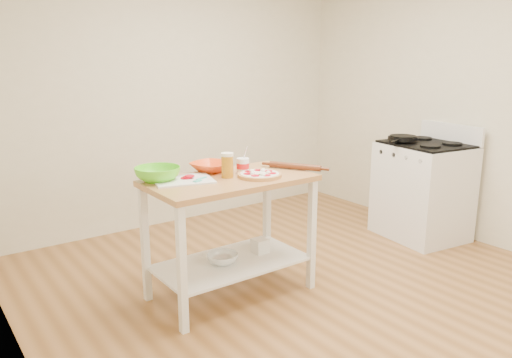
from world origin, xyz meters
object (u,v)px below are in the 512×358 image
at_px(rolling_pin, 295,167).
at_px(shelf_bin, 260,246).
at_px(pizza, 260,175).
at_px(yogurt_tub, 243,166).
at_px(green_bowl, 158,174).
at_px(prep_island, 230,211).
at_px(orange_bowl, 211,167).
at_px(spatula, 200,179).
at_px(knife, 174,176).
at_px(cutting_board, 183,180).
at_px(gas_stove, 423,190).
at_px(skillet, 403,138).
at_px(shelf_glass_bowl, 223,258).
at_px(beer_pint, 227,165).

xyz_separation_m(rolling_pin, shelf_bin, (-0.27, 0.08, -0.61)).
xyz_separation_m(pizza, yogurt_tub, (-0.03, 0.17, 0.04)).
xyz_separation_m(green_bowl, yogurt_tub, (0.62, -0.15, 0.01)).
bearing_deg(prep_island, shelf_bin, 2.68).
xyz_separation_m(prep_island, green_bowl, (-0.46, 0.22, 0.30)).
height_order(pizza, shelf_bin, pizza).
height_order(pizza, orange_bowl, orange_bowl).
height_order(spatula, knife, knife).
height_order(cutting_board, shelf_bin, cutting_board).
relative_size(cutting_board, yogurt_tub, 2.31).
bearing_deg(green_bowl, knife, -5.20).
xyz_separation_m(prep_island, gas_stove, (2.21, -0.06, -0.18)).
bearing_deg(yogurt_tub, cutting_board, 174.21).
relative_size(prep_island, shelf_bin, 10.85).
bearing_deg(spatula, pizza, -35.10).
distance_m(pizza, cutting_board, 0.55).
relative_size(skillet, green_bowl, 1.38).
bearing_deg(green_bowl, yogurt_tub, -13.77).
distance_m(skillet, green_bowl, 2.53).
relative_size(shelf_glass_bowl, shelf_bin, 2.10).
bearing_deg(orange_bowl, shelf_glass_bowl, -105.41).
distance_m(spatula, shelf_bin, 0.79).
bearing_deg(skillet, spatula, 162.93).
bearing_deg(shelf_glass_bowl, beer_pint, 13.27).
xyz_separation_m(prep_island, pizza, (0.19, -0.10, 0.27)).
relative_size(gas_stove, skillet, 2.54).
distance_m(cutting_board, rolling_pin, 0.88).
bearing_deg(pizza, shelf_glass_bowl, 158.09).
distance_m(gas_stove, pizza, 2.06).
xyz_separation_m(prep_island, beer_pint, (-0.01, 0.02, 0.34)).
distance_m(green_bowl, shelf_glass_bowl, 0.79).
bearing_deg(knife, orange_bowl, 3.63).
relative_size(skillet, knife, 1.62).
relative_size(pizza, orange_bowl, 1.11).
distance_m(pizza, rolling_pin, 0.36).
distance_m(gas_stove, green_bowl, 2.72).
height_order(knife, yogurt_tub, yogurt_tub).
bearing_deg(cutting_board, rolling_pin, 3.05).
distance_m(prep_island, beer_pint, 0.34).
xyz_separation_m(spatula, shelf_bin, (0.51, -0.01, -0.60)).
xyz_separation_m(beer_pint, shelf_glass_bowl, (-0.06, -0.01, -0.69)).
distance_m(spatula, beer_pint, 0.24).
distance_m(spatula, green_bowl, 0.30).
relative_size(green_bowl, shelf_glass_bowl, 1.37).
xyz_separation_m(pizza, shelf_glass_bowl, (-0.26, 0.11, -0.62)).
xyz_separation_m(knife, rolling_pin, (0.89, -0.28, 0.01)).
distance_m(orange_bowl, green_bowl, 0.46).
bearing_deg(rolling_pin, spatula, 172.90).
height_order(shelf_glass_bowl, shelf_bin, shelf_bin).
relative_size(skillet, spatula, 3.09).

